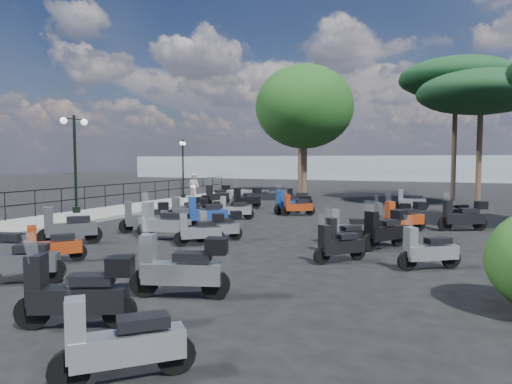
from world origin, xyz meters
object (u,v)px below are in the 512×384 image
at_px(scooter_12, 17,260).
at_px(scooter_15, 234,210).
at_px(scooter_30, 344,236).
at_px(pedestrian_far, 194,186).
at_px(scooter_23, 410,201).
at_px(scooter_18, 77,293).
at_px(scooter_25, 339,245).
at_px(lamp_post_1, 75,157).
at_px(scooter_4, 187,208).
at_px(broadleaf_tree, 304,107).
at_px(scooter_10, 247,199).
at_px(scooter_24, 121,344).
at_px(scooter_26, 428,251).
at_px(scooter_6, 52,246).
at_px(scooter_16, 297,206).
at_px(scooter_8, 145,218).
at_px(lamp_post_2, 183,165).
at_px(pine_0, 456,78).
at_px(pine_1, 481,93).
at_px(scooter_27, 404,217).
at_px(scooter_32, 190,210).
at_px(scooter_20, 385,230).
at_px(scooter_19, 181,268).
at_px(scooter_14, 219,226).
at_px(scooter_5, 218,195).
at_px(scooter_11, 288,203).
at_px(scooter_3, 215,208).
at_px(scooter_17, 298,198).
at_px(scooter_2, 68,228).
at_px(scooter_21, 351,229).
at_px(pine_2, 300,114).
at_px(scooter_28, 463,216).

xyz_separation_m(scooter_12, scooter_15, (-0.32, 10.43, -0.04)).
bearing_deg(scooter_30, pedestrian_far, -5.09).
height_order(pedestrian_far, scooter_23, pedestrian_far).
bearing_deg(scooter_18, scooter_25, -48.71).
xyz_separation_m(lamp_post_1, scooter_4, (5.11, 0.91, -2.11)).
distance_m(scooter_23, broadleaf_tree, 8.48).
xyz_separation_m(scooter_10, broadleaf_tree, (1.36, 5.25, 5.06)).
relative_size(scooter_24, scooter_26, 0.96).
distance_m(scooter_6, scooter_24, 6.75).
bearing_deg(scooter_16, scooter_8, 119.93).
xyz_separation_m(lamp_post_1, scooter_18, (10.21, -10.28, -2.05)).
distance_m(lamp_post_2, scooter_6, 17.43).
distance_m(pine_0, pine_1, 3.07).
relative_size(scooter_27, scooter_32, 0.99).
height_order(scooter_16, scooter_20, scooter_20).
xyz_separation_m(scooter_12, scooter_19, (3.47, 0.50, 0.07)).
distance_m(scooter_10, scooter_12, 14.56).
bearing_deg(scooter_10, lamp_post_2, 2.67).
bearing_deg(scooter_8, scooter_10, -41.03).
xyz_separation_m(scooter_14, scooter_32, (-3.07, 3.32, 0.02)).
bearing_deg(lamp_post_1, scooter_27, 20.35).
relative_size(lamp_post_1, scooter_14, 3.47).
height_order(scooter_14, scooter_19, scooter_19).
height_order(scooter_4, scooter_24, scooter_24).
distance_m(lamp_post_2, scooter_5, 4.07).
bearing_deg(scooter_4, scooter_32, -165.56).
distance_m(scooter_6, pine_1, 21.25).
bearing_deg(scooter_11, scooter_16, 162.24).
bearing_deg(scooter_15, scooter_26, -159.38).
bearing_deg(scooter_12, scooter_3, -23.74).
xyz_separation_m(pedestrian_far, scooter_19, (9.97, -17.06, -0.36)).
relative_size(scooter_15, pine_1, 0.20).
height_order(scooter_5, scooter_15, scooter_5).
bearing_deg(scooter_10, scooter_5, 0.29).
distance_m(scooter_12, scooter_25, 7.00).
bearing_deg(scooter_25, scooter_17, -27.75).
xyz_separation_m(scooter_2, scooter_11, (3.32, 9.78, -0.01)).
bearing_deg(scooter_8, broadleaf_tree, -46.64).
height_order(scooter_10, scooter_21, scooter_10).
height_order(scooter_15, pine_0, pine_0).
bearing_deg(scooter_20, scooter_5, -11.90).
bearing_deg(scooter_14, pine_2, -29.53).
xyz_separation_m(lamp_post_1, scooter_17, (7.67, 7.86, -2.15)).
height_order(scooter_19, broadleaf_tree, broadleaf_tree).
distance_m(scooter_3, scooter_19, 11.36).
distance_m(pedestrian_far, scooter_16, 9.44).
relative_size(broadleaf_tree, pine_2, 1.16).
height_order(scooter_5, scooter_6, scooter_5).
height_order(scooter_8, scooter_28, scooter_28).
bearing_deg(scooter_24, scooter_14, -22.96).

